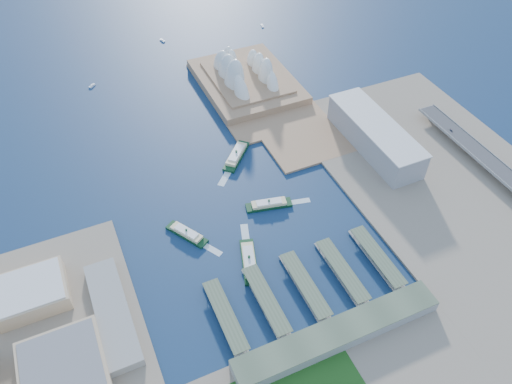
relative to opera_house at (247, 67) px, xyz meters
name	(u,v)px	position (x,y,z in m)	size (l,w,h in m)	color
ground	(260,239)	(-105.00, -280.00, -32.00)	(3000.00, 3000.00, 0.00)	#0D2340
east_land	(468,203)	(135.00, -330.00, -30.50)	(240.00, 500.00, 3.00)	gray
peninsula	(254,91)	(2.50, -20.00, -30.50)	(135.00, 220.00, 3.00)	#997454
opera_house	(247,67)	(0.00, 0.00, 0.00)	(134.00, 180.00, 58.00)	white
toaster_building	(375,136)	(90.00, -200.00, -11.50)	(45.00, 155.00, 35.00)	gray
west_buildings	(18,384)	(-355.00, -350.00, -15.50)	(200.00, 280.00, 27.00)	#A17F50
ferry_wharves	(305,286)	(-91.00, -355.00, -27.35)	(184.00, 90.00, 9.30)	#4A5842
terminal_building	(338,334)	(-90.00, -415.00, -23.00)	(200.00, 28.00, 12.00)	gray
ferry_a	(187,232)	(-175.28, -242.02, -27.22)	(12.86, 50.51, 9.55)	#0D341A
ferry_b	(236,154)	(-77.00, -145.29, -26.41)	(15.04, 59.09, 11.17)	#0D341A
ferry_c	(249,259)	(-128.43, -303.45, -26.57)	(14.62, 57.45, 10.86)	#0D341A
ferry_d	(269,203)	(-75.70, -238.99, -27.00)	(13.45, 52.84, 9.99)	#0D341A
boat_b	(92,85)	(-212.17, 92.37, -30.48)	(3.95, 11.27, 3.04)	white
boat_c	(262,25)	(99.65, 162.15, -30.66)	(3.48, 11.93, 2.68)	white
boat_e	(162,40)	(-76.59, 182.90, -30.58)	(3.69, 11.60, 2.85)	white
car_c	(451,130)	(191.00, -226.34, -16.42)	(2.03, 5.00, 1.45)	slate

